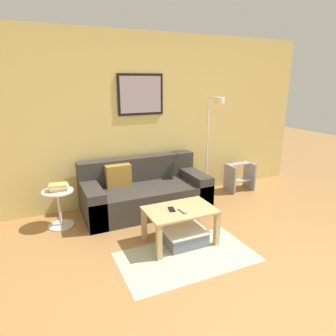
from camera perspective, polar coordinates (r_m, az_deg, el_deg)
ground_plane at (r=2.93m, az=20.00°, el=-24.37°), size 16.00×16.00×0.00m
wall_back at (r=4.71m, az=-3.54°, el=9.22°), size 5.60×0.09×2.55m
area_rug at (r=3.43m, az=3.65°, el=-16.52°), size 1.49×0.84×0.01m
couch at (r=4.46m, az=-4.48°, el=-4.71°), size 1.82×0.84×0.75m
coffee_table at (r=3.54m, az=2.30°, el=-9.14°), size 0.81×0.53×0.43m
storage_bin at (r=3.64m, az=3.04°, el=-12.79°), size 0.49×0.42×0.18m
floor_lamp at (r=4.88m, az=8.31°, el=5.31°), size 0.25×0.50×1.62m
side_table at (r=4.18m, az=-20.03°, el=-6.61°), size 0.40×0.40×0.50m
book_stack at (r=4.10m, az=-20.14°, el=-3.42°), size 0.26×0.20×0.09m
remote_control at (r=3.43m, az=2.84°, el=-8.17°), size 0.06×0.15×0.02m
cell_phone at (r=3.48m, az=0.69°, el=-7.88°), size 0.09×0.15×0.01m
step_stool at (r=5.38m, az=13.52°, el=-1.50°), size 0.46×0.32×0.47m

